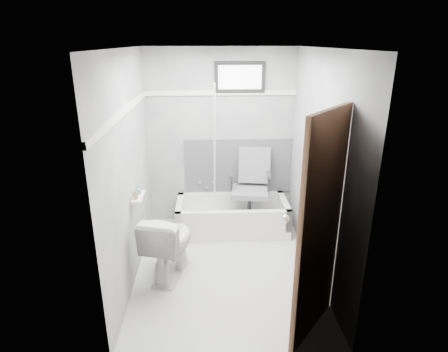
{
  "coord_description": "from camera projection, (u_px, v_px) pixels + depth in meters",
  "views": [
    {
      "loc": [
        -0.19,
        -3.69,
        2.47
      ],
      "look_at": [
        0.0,
        0.35,
        1.0
      ],
      "focal_mm": 30.0,
      "sensor_mm": 36.0,
      "label": 1
    }
  ],
  "objects": [
    {
      "name": "ceiling",
      "position": [
        226.0,
        48.0,
        3.49
      ],
      "size": [
        2.6,
        2.6,
        0.0
      ],
      "primitive_type": "plane",
      "rotation": [
        3.14,
        0.0,
        0.0
      ],
      "color": "silver",
      "rests_on": "floor"
    },
    {
      "name": "wall_left",
      "position": [
        129.0,
        171.0,
        3.86
      ],
      "size": [
        0.02,
        2.6,
        2.4
      ],
      "primitive_type": "cube",
      "color": "slate",
      "rests_on": "floor"
    },
    {
      "name": "trim_left",
      "position": [
        125.0,
        111.0,
        3.64
      ],
      "size": [
        0.02,
        2.6,
        0.06
      ],
      "primitive_type": "cube",
      "color": "white",
      "rests_on": "wall_left"
    },
    {
      "name": "wall_right",
      "position": [
        320.0,
        168.0,
        3.95
      ],
      "size": [
        0.02,
        2.6,
        2.4
      ],
      "primitive_type": "cube",
      "color": "slate",
      "rests_on": "floor"
    },
    {
      "name": "toilet",
      "position": [
        169.0,
        244.0,
        4.08
      ],
      "size": [
        0.62,
        0.86,
        0.76
      ],
      "primitive_type": "imported",
      "rotation": [
        0.0,
        0.0,
        2.88
      ],
      "color": "silver",
      "rests_on": "floor"
    },
    {
      "name": "shelf",
      "position": [
        138.0,
        197.0,
        3.98
      ],
      "size": [
        0.1,
        0.32,
        0.02
      ],
      "primitive_type": "cube",
      "color": "white",
      "rests_on": "wall_left"
    },
    {
      "name": "office_chair",
      "position": [
        250.0,
        187.0,
        5.04
      ],
      "size": [
        0.64,
        0.64,
        0.98
      ],
      "primitive_type": null,
      "rotation": [
        0.0,
        0.0,
        -0.14
      ],
      "color": "slate",
      "rests_on": "bathtub"
    },
    {
      "name": "faucet",
      "position": [
        207.0,
        184.0,
        5.31
      ],
      "size": [
        0.26,
        0.1,
        0.16
      ],
      "primitive_type": null,
      "color": "silver",
      "rests_on": "wall_back"
    },
    {
      "name": "trim_back",
      "position": [
        221.0,
        93.0,
        4.9
      ],
      "size": [
        2.0,
        0.02,
        0.06
      ],
      "primitive_type": "cube",
      "color": "white",
      "rests_on": "wall_back"
    },
    {
      "name": "wall_front",
      "position": [
        235.0,
        228.0,
        2.68
      ],
      "size": [
        2.0,
        0.02,
        2.4
      ],
      "primitive_type": "cube",
      "color": "slate",
      "rests_on": "floor"
    },
    {
      "name": "backerboard",
      "position": [
        239.0,
        166.0,
        5.26
      ],
      "size": [
        1.5,
        0.02,
        0.78
      ],
      "primitive_type": "cube",
      "color": "#4C4C4F",
      "rests_on": "wall_back"
    },
    {
      "name": "window",
      "position": [
        240.0,
        77.0,
        4.84
      ],
      "size": [
        0.66,
        0.04,
        0.4
      ],
      "primitive_type": null,
      "color": "black",
      "rests_on": "wall_back"
    },
    {
      "name": "wall_back",
      "position": [
        221.0,
        139.0,
        5.12
      ],
      "size": [
        2.0,
        0.02,
        2.4
      ],
      "primitive_type": "cube",
      "color": "slate",
      "rests_on": "floor"
    },
    {
      "name": "floor",
      "position": [
        225.0,
        268.0,
        4.31
      ],
      "size": [
        2.6,
        2.6,
        0.0
      ],
      "primitive_type": "plane",
      "color": "silver",
      "rests_on": "ground"
    },
    {
      "name": "bathtub",
      "position": [
        232.0,
        216.0,
        5.12
      ],
      "size": [
        1.5,
        0.7,
        0.42
      ],
      "primitive_type": null,
      "color": "white",
      "rests_on": "floor"
    },
    {
      "name": "soap_bottle_a",
      "position": [
        136.0,
        194.0,
        3.88
      ],
      "size": [
        0.06,
        0.06,
        0.1
      ],
      "primitive_type": "imported",
      "rotation": [
        0.0,
        0.0,
        0.32
      ],
      "color": "#96854B",
      "rests_on": "shelf"
    },
    {
      "name": "soap_bottle_b",
      "position": [
        138.0,
        190.0,
        4.01
      ],
      "size": [
        0.08,
        0.08,
        0.09
      ],
      "primitive_type": "imported",
      "rotation": [
        0.0,
        0.0,
        0.12
      ],
      "color": "teal",
      "rests_on": "shelf"
    },
    {
      "name": "pole",
      "position": [
        215.0,
        154.0,
        4.94
      ],
      "size": [
        0.02,
        0.5,
        1.9
      ],
      "primitive_type": "cylinder",
      "rotation": [
        0.25,
        0.0,
        0.0
      ],
      "color": "white",
      "rests_on": "bathtub"
    },
    {
      "name": "door",
      "position": [
        364.0,
        248.0,
        2.81
      ],
      "size": [
        0.78,
        0.78,
        2.0
      ],
      "primitive_type": null,
      "color": "brown",
      "rests_on": "floor"
    }
  ]
}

